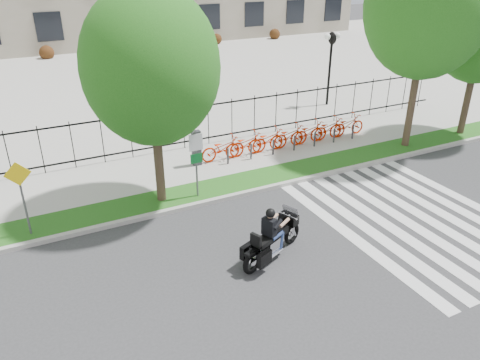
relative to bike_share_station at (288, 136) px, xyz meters
name	(u,v)px	position (x,y,z in m)	size (l,w,h in m)	color
ground	(294,255)	(-4.24, -7.20, -0.67)	(120.00, 120.00, 0.00)	#333336
curb	(234,196)	(-4.24, -3.10, -0.60)	(60.00, 0.20, 0.15)	#ABA9A1
grass_verge	(224,187)	(-4.24, -2.25, -0.60)	(60.00, 1.50, 0.15)	#1A5214
sidewalk	(200,163)	(-4.24, 0.25, -0.60)	(60.00, 3.50, 0.15)	#ACAAA1
plaza	(108,77)	(-4.24, 17.80, -0.62)	(80.00, 34.00, 0.10)	#ACAAA1
crosswalk_stripes	(413,218)	(0.59, -7.20, -0.67)	(5.70, 8.00, 0.01)	silver
iron_fence	(184,127)	(-4.24, 2.00, 0.48)	(30.00, 0.06, 2.00)	black
lamp_post_right	(331,51)	(5.76, 4.80, 2.53)	(1.06, 0.70, 4.25)	black
street_tree_1	(151,67)	(-6.73, -2.25, 4.24)	(4.47, 4.47, 7.34)	#392B1F
street_tree_2	(428,6)	(5.03, -2.25, 5.53)	(5.17, 5.17, 9.04)	#392B1F
bike_share_station	(288,136)	(0.00, 0.00, 0.00)	(8.97, 0.89, 1.50)	#2D2D33
sign_pole_regulatory	(196,156)	(-5.48, -2.62, 1.07)	(0.50, 0.09, 2.50)	#59595B
sign_pole_warning	(21,189)	(-11.18, -2.62, 1.07)	(0.78, 0.09, 2.49)	#59595B
motorcycle_rider	(273,238)	(-4.88, -6.98, 0.01)	(2.51, 1.39, 2.06)	black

